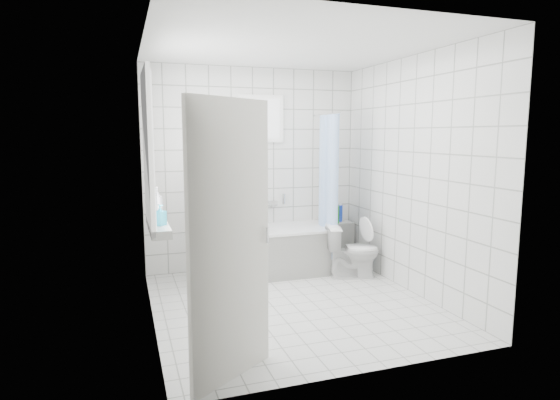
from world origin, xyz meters
name	(u,v)px	position (x,y,z in m)	size (l,w,h in m)	color
ground	(292,304)	(0.00, 0.00, 0.00)	(3.00, 3.00, 0.00)	white
ceiling	(293,46)	(0.00, 0.00, 2.60)	(3.00, 3.00, 0.00)	white
wall_back	(253,169)	(0.00, 1.50, 1.30)	(2.80, 0.02, 2.60)	white
wall_front	(367,199)	(0.00, -1.50, 1.30)	(2.80, 0.02, 2.60)	white
wall_left	(148,185)	(-1.40, 0.00, 1.30)	(0.02, 3.00, 2.60)	white
wall_right	(413,176)	(1.40, 0.00, 1.30)	(0.02, 3.00, 2.60)	white
window_left	(150,150)	(-1.35, 0.30, 1.60)	(0.01, 0.90, 1.40)	white
window_back	(261,119)	(0.10, 1.46, 1.95)	(0.50, 0.01, 0.50)	white
window_sill	(158,226)	(-1.31, 0.30, 0.86)	(0.18, 1.02, 0.08)	white
door	(231,243)	(-0.92, -1.25, 1.00)	(0.04, 0.80, 2.00)	silver
bathtub	(271,251)	(0.12, 1.12, 0.29)	(1.59, 0.77, 0.58)	white
partition_wall	(203,220)	(-0.74, 1.07, 0.75)	(0.15, 0.85, 1.50)	white
tiled_ledge	(337,242)	(1.17, 1.38, 0.28)	(0.40, 0.24, 0.55)	white
toilet	(353,251)	(1.03, 0.65, 0.33)	(0.36, 0.64, 0.65)	white
curtain_rod	(327,115)	(0.85, 1.10, 2.00)	(0.02, 0.02, 0.80)	silver
shower_curtain	(330,187)	(0.85, 0.97, 1.10)	(0.14, 0.48, 1.78)	#5391F3
tub_faucet	(270,203)	(0.22, 1.46, 0.85)	(0.18, 0.06, 0.06)	silver
sill_bottles	(157,206)	(-1.30, 0.41, 1.04)	(0.14, 0.61, 0.32)	#B05890
ledge_bottles	(337,214)	(1.16, 1.37, 0.67)	(0.17, 0.18, 0.24)	#178F1A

